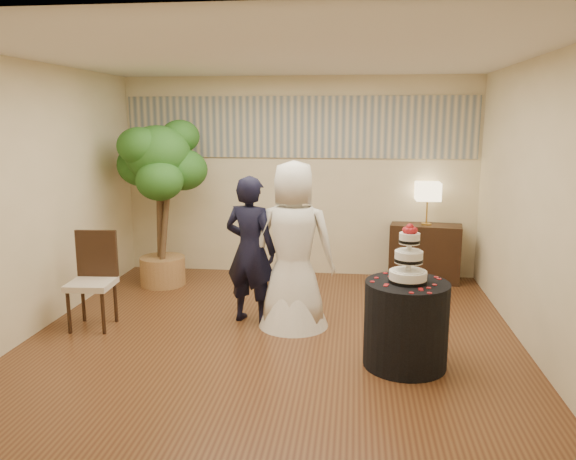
# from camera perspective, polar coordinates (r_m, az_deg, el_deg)

# --- Properties ---
(floor) EXTENTS (5.00, 5.00, 0.00)m
(floor) POSITION_cam_1_polar(r_m,az_deg,el_deg) (5.92, -1.45, -10.76)
(floor) COLOR brown
(floor) RESTS_ON ground
(ceiling) EXTENTS (5.00, 5.00, 0.00)m
(ceiling) POSITION_cam_1_polar(r_m,az_deg,el_deg) (5.52, -1.60, 17.30)
(ceiling) COLOR white
(ceiling) RESTS_ON wall_back
(wall_back) EXTENTS (5.00, 0.06, 2.80)m
(wall_back) POSITION_cam_1_polar(r_m,az_deg,el_deg) (8.01, 1.08, 5.39)
(wall_back) COLOR beige
(wall_back) RESTS_ON ground
(wall_front) EXTENTS (5.00, 0.06, 2.80)m
(wall_front) POSITION_cam_1_polar(r_m,az_deg,el_deg) (3.15, -8.15, -3.96)
(wall_front) COLOR beige
(wall_front) RESTS_ON ground
(wall_left) EXTENTS (0.06, 5.00, 2.80)m
(wall_left) POSITION_cam_1_polar(r_m,az_deg,el_deg) (6.41, -24.27, 2.92)
(wall_left) COLOR beige
(wall_left) RESTS_ON ground
(wall_right) EXTENTS (0.06, 5.00, 2.80)m
(wall_right) POSITION_cam_1_polar(r_m,az_deg,el_deg) (5.75, 23.99, 2.09)
(wall_right) COLOR beige
(wall_right) RESTS_ON ground
(mural_border) EXTENTS (4.90, 0.02, 0.85)m
(mural_border) POSITION_cam_1_polar(r_m,az_deg,el_deg) (7.95, 1.09, 10.40)
(mural_border) COLOR #9C9B8F
(mural_border) RESTS_ON wall_back
(groom) EXTENTS (0.68, 0.55, 1.63)m
(groom) POSITION_cam_1_polar(r_m,az_deg,el_deg) (6.11, -3.84, -2.05)
(groom) COLOR black
(groom) RESTS_ON floor
(bride) EXTENTS (0.92, 0.81, 1.80)m
(bride) POSITION_cam_1_polar(r_m,az_deg,el_deg) (5.96, 0.58, -1.53)
(bride) COLOR white
(bride) RESTS_ON floor
(cake_table) EXTENTS (0.84, 0.84, 0.79)m
(cake_table) POSITION_cam_1_polar(r_m,az_deg,el_deg) (5.25, 11.88, -9.35)
(cake_table) COLOR black
(cake_table) RESTS_ON floor
(wedding_cake) EXTENTS (0.34, 0.34, 0.53)m
(wedding_cake) POSITION_cam_1_polar(r_m,az_deg,el_deg) (5.06, 12.18, -2.32)
(wedding_cake) COLOR white
(wedding_cake) RESTS_ON cake_table
(console) EXTENTS (1.00, 0.56, 0.79)m
(console) POSITION_cam_1_polar(r_m,az_deg,el_deg) (8.00, 13.73, -2.25)
(console) COLOR black
(console) RESTS_ON floor
(table_lamp) EXTENTS (0.33, 0.33, 0.58)m
(table_lamp) POSITION_cam_1_polar(r_m,az_deg,el_deg) (7.87, 13.96, 2.61)
(table_lamp) COLOR beige
(table_lamp) RESTS_ON console
(ficus_tree) EXTENTS (1.13, 1.13, 2.25)m
(ficus_tree) POSITION_cam_1_polar(r_m,az_deg,el_deg) (7.62, -12.90, 2.73)
(ficus_tree) COLOR #275E1D
(ficus_tree) RESTS_ON floor
(side_chair) EXTENTS (0.50, 0.52, 1.03)m
(side_chair) POSITION_cam_1_polar(r_m,az_deg,el_deg) (6.35, -19.38, -4.95)
(side_chair) COLOR black
(side_chair) RESTS_ON floor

